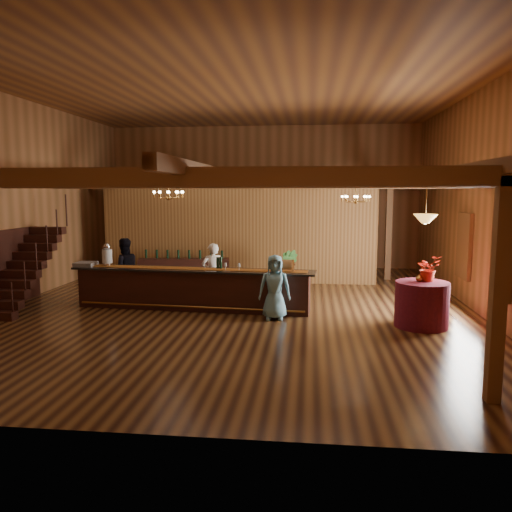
# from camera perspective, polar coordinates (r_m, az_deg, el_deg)

# --- Properties ---
(floor) EXTENTS (14.00, 14.00, 0.00)m
(floor) POSITION_cam_1_polar(r_m,az_deg,el_deg) (13.15, -2.13, -5.73)
(floor) COLOR brown
(floor) RESTS_ON ground
(ceiling) EXTENTS (14.00, 14.00, 0.00)m
(ceiling) POSITION_cam_1_polar(r_m,az_deg,el_deg) (13.04, -2.25, 18.51)
(ceiling) COLOR brown
(ceiling) RESTS_ON wall_back
(wall_back) EXTENTS (12.00, 0.10, 5.50)m
(wall_back) POSITION_cam_1_polar(r_m,az_deg,el_deg) (19.75, 0.81, 6.74)
(wall_back) COLOR #9C6138
(wall_back) RESTS_ON floor
(wall_front) EXTENTS (12.00, 0.10, 5.50)m
(wall_front) POSITION_cam_1_polar(r_m,az_deg,el_deg) (5.97, -12.10, 4.90)
(wall_front) COLOR #9C6138
(wall_front) RESTS_ON floor
(wall_left) EXTENTS (0.10, 14.00, 5.50)m
(wall_left) POSITION_cam_1_polar(r_m,az_deg,el_deg) (14.91, -25.76, 5.77)
(wall_left) COLOR #9C6138
(wall_left) RESTS_ON floor
(wall_right) EXTENTS (0.10, 14.00, 5.50)m
(wall_right) POSITION_cam_1_polar(r_m,az_deg,el_deg) (13.32, 24.42, 5.72)
(wall_right) COLOR #9C6138
(wall_right) RESTS_ON floor
(beam_grid) EXTENTS (11.90, 13.90, 0.39)m
(beam_grid) POSITION_cam_1_polar(r_m,az_deg,el_deg) (13.31, -1.87, 8.50)
(beam_grid) COLOR brown
(beam_grid) RESTS_ON wall_left
(support_posts) EXTENTS (9.20, 10.20, 3.20)m
(support_posts) POSITION_cam_1_polar(r_m,az_deg,el_deg) (12.39, -2.50, 0.97)
(support_posts) COLOR brown
(support_posts) RESTS_ON floor
(partition_wall) EXTENTS (9.00, 0.18, 3.10)m
(partition_wall) POSITION_cam_1_polar(r_m,az_deg,el_deg) (16.40, -2.10, 2.39)
(partition_wall) COLOR olive
(partition_wall) RESTS_ON floor
(window_right_front) EXTENTS (0.12, 1.05, 1.75)m
(window_right_front) POSITION_cam_1_polar(r_m,az_deg,el_deg) (11.88, 26.26, -0.32)
(window_right_front) COLOR white
(window_right_front) RESTS_ON wall_right
(window_right_back) EXTENTS (0.12, 1.05, 1.75)m
(window_right_back) POSITION_cam_1_polar(r_m,az_deg,el_deg) (14.33, 22.74, 1.07)
(window_right_back) COLOR white
(window_right_back) RESTS_ON wall_right
(staircase) EXTENTS (1.00, 2.80, 2.00)m
(staircase) POSITION_cam_1_polar(r_m,az_deg,el_deg) (14.14, -25.05, -1.38)
(staircase) COLOR #361711
(staircase) RESTS_ON floor
(backroom_boxes) EXTENTS (4.10, 0.60, 1.10)m
(backroom_boxes) POSITION_cam_1_polar(r_m,az_deg,el_deg) (18.46, -0.55, -0.23)
(backroom_boxes) COLOR #361711
(backroom_boxes) RESTS_ON floor
(tasting_bar) EXTENTS (6.28, 1.24, 1.05)m
(tasting_bar) POSITION_cam_1_polar(r_m,az_deg,el_deg) (12.81, -7.28, -3.72)
(tasting_bar) COLOR #361711
(tasting_bar) RESTS_ON floor
(beverage_dispenser) EXTENTS (0.26, 0.26, 0.60)m
(beverage_dispenser) POSITION_cam_1_polar(r_m,az_deg,el_deg) (13.62, -16.64, 0.09)
(beverage_dispenser) COLOR silver
(beverage_dispenser) RESTS_ON tasting_bar
(glass_rack_tray) EXTENTS (0.50, 0.50, 0.10)m
(glass_rack_tray) POSITION_cam_1_polar(r_m,az_deg,el_deg) (13.83, -18.88, -0.88)
(glass_rack_tray) COLOR gray
(glass_rack_tray) RESTS_ON tasting_bar
(raffle_drum) EXTENTS (0.34, 0.24, 0.30)m
(raffle_drum) POSITION_cam_1_polar(r_m,az_deg,el_deg) (12.14, 3.58, -1.00)
(raffle_drum) COLOR #9C5A32
(raffle_drum) RESTS_ON tasting_bar
(bar_bottle_0) EXTENTS (0.07, 0.07, 0.30)m
(bar_bottle_0) POSITION_cam_1_polar(r_m,az_deg,el_deg) (12.64, -4.40, -0.79)
(bar_bottle_0) COLOR black
(bar_bottle_0) RESTS_ON tasting_bar
(bar_bottle_1) EXTENTS (0.07, 0.07, 0.30)m
(bar_bottle_1) POSITION_cam_1_polar(r_m,az_deg,el_deg) (12.62, -4.06, -0.80)
(bar_bottle_1) COLOR black
(bar_bottle_1) RESTS_ON tasting_bar
(backbar_shelf) EXTENTS (2.95, 0.92, 0.82)m
(backbar_shelf) POSITION_cam_1_polar(r_m,az_deg,el_deg) (16.39, -8.22, -1.71)
(backbar_shelf) COLOR #361711
(backbar_shelf) RESTS_ON floor
(round_table) EXTENTS (1.16, 1.16, 1.01)m
(round_table) POSITION_cam_1_polar(r_m,az_deg,el_deg) (11.68, 18.41, -5.26)
(round_table) COLOR maroon
(round_table) RESTS_ON floor
(chandelier_left) EXTENTS (0.80, 0.80, 0.44)m
(chandelier_left) POSITION_cam_1_polar(r_m,az_deg,el_deg) (13.29, -9.99, 6.97)
(chandelier_left) COLOR #A16E2E
(chandelier_left) RESTS_ON beam_grid
(chandelier_right) EXTENTS (0.80, 0.80, 0.57)m
(chandelier_right) POSITION_cam_1_polar(r_m,az_deg,el_deg) (14.54, 11.33, 6.46)
(chandelier_right) COLOR #A16E2E
(chandelier_right) RESTS_ON beam_grid
(pendant_lamp) EXTENTS (0.52, 0.52, 0.90)m
(pendant_lamp) POSITION_cam_1_polar(r_m,az_deg,el_deg) (11.43, 18.80, 4.07)
(pendant_lamp) COLOR #A16E2E
(pendant_lamp) RESTS_ON beam_grid
(bartender) EXTENTS (0.69, 0.58, 1.62)m
(bartender) POSITION_cam_1_polar(r_m,az_deg,el_deg) (13.43, -4.97, -1.96)
(bartender) COLOR white
(bartender) RESTS_ON floor
(staff_second) EXTENTS (1.05, 0.99, 1.72)m
(staff_second) POSITION_cam_1_polar(r_m,az_deg,el_deg) (14.16, -14.83, -1.48)
(staff_second) COLOR black
(staff_second) RESTS_ON floor
(guest) EXTENTS (0.77, 0.52, 1.53)m
(guest) POSITION_cam_1_polar(r_m,az_deg,el_deg) (11.67, 2.15, -3.59)
(guest) COLOR #6EB0C7
(guest) RESTS_ON floor
(floor_plant) EXTENTS (0.70, 0.57, 1.25)m
(floor_plant) POSITION_cam_1_polar(r_m,az_deg,el_deg) (15.14, 3.44, -1.58)
(floor_plant) COLOR #2D6425
(floor_plant) RESTS_ON floor
(table_flowers) EXTENTS (0.66, 0.63, 0.58)m
(table_flowers) POSITION_cam_1_polar(r_m,az_deg,el_deg) (11.68, 19.10, -1.33)
(table_flowers) COLOR red
(table_flowers) RESTS_ON round_table
(table_vase) EXTENTS (0.17, 0.17, 0.27)m
(table_vase) POSITION_cam_1_polar(r_m,az_deg,el_deg) (11.59, 18.17, -2.14)
(table_vase) COLOR #A16E2E
(table_vase) RESTS_ON round_table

